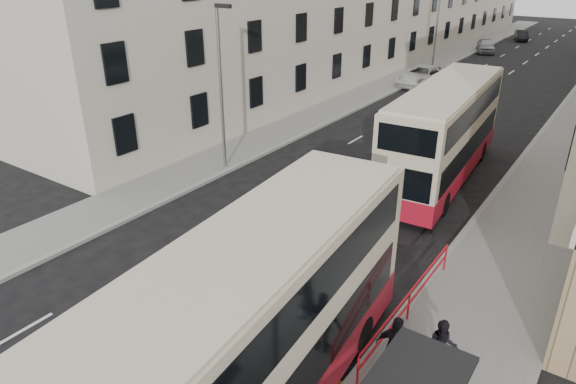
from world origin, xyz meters
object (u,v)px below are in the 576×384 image
Objects in this scene: double_decker_front at (240,349)px; pedestrian_far at (396,349)px; white_van at (422,76)px; car_silver at (486,46)px; pedestrian_mid at (442,347)px; street_lamp_far at (438,21)px; street_lamp_near at (221,80)px; car_dark at (521,35)px; double_decker_rear at (444,133)px.

double_decker_front is 6.65× the size of pedestrian_far.
white_van is 1.29× the size of car_silver.
pedestrian_mid is at bearing -62.94° from white_van.
pedestrian_mid is at bearing -95.30° from car_silver.
street_lamp_near is at bearing -90.00° from street_lamp_far.
street_lamp_far reaches higher than car_dark.
double_decker_front is at bearing -99.37° from car_silver.
double_decker_front reaches higher than double_decker_rear.
pedestrian_far is (13.22, -38.68, -3.55)m from street_lamp_far.
car_silver is at bearing 95.36° from white_van.
car_silver is (-0.12, 19.87, -0.04)m from white_van.
pedestrian_far is 0.47× the size of car_dark.
street_lamp_far is 43.59m from double_decker_front.
pedestrian_mid is (14.11, -37.77, -3.70)m from street_lamp_far.
street_lamp_near and street_lamp_far have the same top height.
pedestrian_far is (13.22, -8.68, -3.55)m from street_lamp_near.
street_lamp_near is 30.00m from street_lamp_far.
pedestrian_far is at bearing -96.45° from car_silver.
street_lamp_near reaches higher than double_decker_rear.
pedestrian_mid is 0.27× the size of white_van.
double_decker_front is 5.54m from pedestrian_mid.
pedestrian_far reaches higher than car_silver.
double_decker_front is 2.73× the size of car_silver.
white_van is (1.27, 23.95, -3.82)m from street_lamp_near.
white_van is at bearing 86.97° from street_lamp_near.
pedestrian_far is at bearing -157.55° from pedestrian_mid.
car_dark is at bearing 87.46° from street_lamp_near.
double_decker_front is 56.83m from car_silver.
street_lamp_far is 5.07× the size of pedestrian_mid.
street_lamp_far is at bearing 87.63° from pedestrian_mid.
pedestrian_far is 0.32× the size of white_van.
street_lamp_far is 14.40m from car_silver.
street_lamp_near is 16.53m from double_decker_front.
double_decker_rear is 3.00× the size of car_dark.
white_van is at bearing 89.19° from pedestrian_mid.
car_silver is (-12.96, 51.59, -0.16)m from pedestrian_mid.
white_van is at bearing 100.30° from double_decker_front.
car_dark is at bearing -81.38° from pedestrian_far.
white_van is (1.27, -6.05, -3.82)m from street_lamp_far.
street_lamp_near reaches higher than double_decker_front.
pedestrian_far is at bearing -98.57° from car_dark.
pedestrian_mid is at bearing -74.38° from double_decker_rear.
street_lamp_far is 7.26m from white_van.
car_dark is (-10.75, 64.42, -0.43)m from pedestrian_far.
street_lamp_far reaches higher than pedestrian_far.
pedestrian_mid is 53.20m from car_silver.
white_van is at bearing -70.73° from pedestrian_far.
street_lamp_near is 1.75× the size of car_silver.
white_van is (-11.95, 32.63, -0.27)m from pedestrian_far.
white_van is 19.87m from car_silver.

